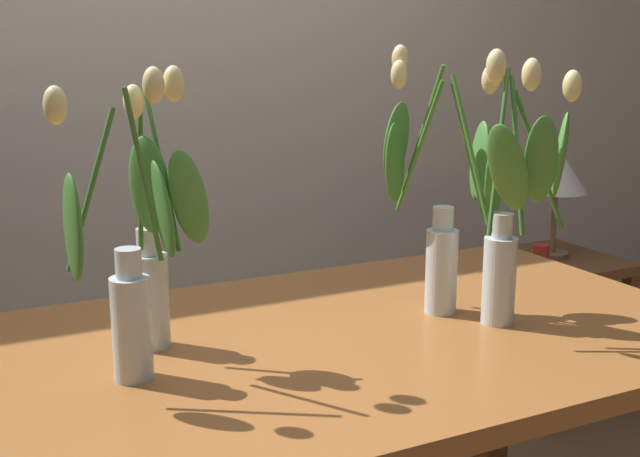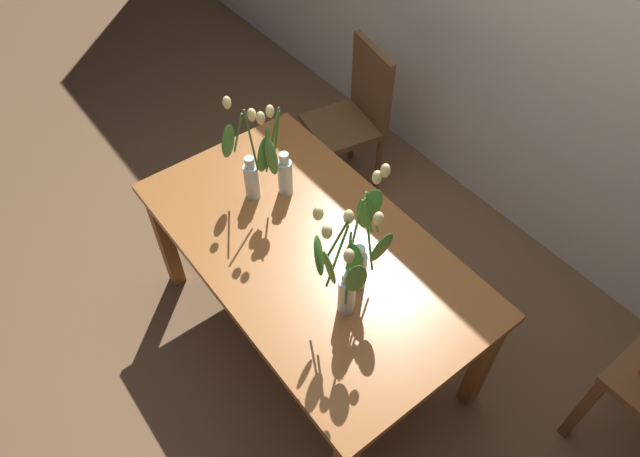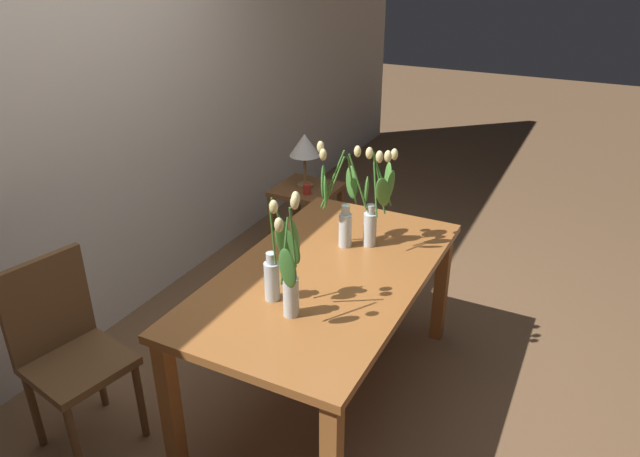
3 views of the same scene
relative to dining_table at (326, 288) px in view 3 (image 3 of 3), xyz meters
The scene contains 11 objects.
ground_plane 0.65m from the dining_table, ahead, with size 18.00×18.00×0.00m, color brown.
room_wall_rear 1.66m from the dining_table, 90.00° to the left, with size 9.00×0.10×2.70m, color silver.
dining_table is the anchor object (origin of this frame).
tulip_vase_0 0.42m from the dining_table, 166.07° to the left, with size 0.15×0.16×0.53m.
tulip_vase_1 0.48m from the dining_table, 18.02° to the right, with size 0.25×0.16×0.55m.
tulip_vase_2 0.43m from the dining_table, ahead, with size 0.24×0.26×0.56m.
tulip_vase_3 0.48m from the dining_table, behind, with size 0.21×0.18×0.53m.
dining_chair 1.22m from the dining_table, 130.53° to the left, with size 0.47×0.47×0.93m.
side_table 1.57m from the dining_table, 31.34° to the left, with size 0.44×0.44×0.55m.
table_lamp 1.59m from the dining_table, 31.69° to the left, with size 0.22×0.22×0.40m.
pillar_candle 1.43m from the dining_table, 31.58° to the left, with size 0.06×0.06×0.07m, color #B72D23.
Camera 3 is at (-2.19, -1.07, 2.16)m, focal length 32.92 mm.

